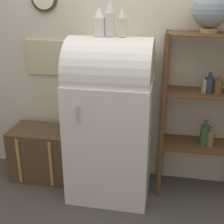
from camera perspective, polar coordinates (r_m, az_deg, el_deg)
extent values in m
plane|color=#4C4742|center=(3.11, -1.00, -15.97)|extent=(12.00, 12.00, 0.00)
cube|color=beige|center=(3.08, 1.07, 11.36)|extent=(7.00, 0.05, 2.70)
cube|color=#C6B793|center=(3.26, -11.45, 9.71)|extent=(0.48, 0.02, 0.35)
cube|color=white|center=(2.99, -0.22, -4.70)|extent=(0.75, 0.67, 1.15)
cylinder|color=white|center=(2.76, -0.24, 7.11)|extent=(0.74, 0.64, 0.64)
cylinder|color=#B7B7BC|center=(2.57, -6.31, -0.32)|extent=(0.02, 0.02, 0.15)
cube|color=brown|center=(3.42, -12.57, -7.32)|extent=(0.62, 0.40, 0.55)
cube|color=#AD8942|center=(3.33, -16.69, -8.61)|extent=(0.03, 0.01, 0.49)
cube|color=#AD8942|center=(3.19, -11.13, -9.41)|extent=(0.03, 0.01, 0.49)
cylinder|color=brown|center=(2.84, 9.17, -1.93)|extent=(0.05, 0.05, 1.55)
cylinder|color=brown|center=(3.12, 9.40, 0.28)|extent=(0.05, 0.05, 1.55)
cube|color=brown|center=(3.11, 15.67, -5.82)|extent=(0.75, 0.34, 0.02)
cube|color=brown|center=(2.92, 16.69, 3.26)|extent=(0.75, 0.34, 0.02)
cube|color=brown|center=(2.80, 17.84, 13.35)|extent=(0.75, 0.34, 0.02)
cylinder|color=#9E998E|center=(2.89, 16.82, 4.61)|extent=(0.08, 0.08, 0.12)
cylinder|color=#9E998E|center=(2.87, 16.99, 6.09)|extent=(0.03, 0.03, 0.03)
cylinder|color=#7F6647|center=(3.06, 17.54, -4.71)|extent=(0.07, 0.07, 0.15)
cylinder|color=#7F6647|center=(3.02, 17.74, -3.11)|extent=(0.03, 0.03, 0.04)
cylinder|color=#23334C|center=(2.88, 17.30, 4.75)|extent=(0.08, 0.08, 0.15)
cylinder|color=#23334C|center=(2.86, 17.51, 6.54)|extent=(0.03, 0.03, 0.04)
cylinder|color=#335B3D|center=(3.06, 16.54, -4.09)|extent=(0.08, 0.08, 0.20)
cylinder|color=#335B3D|center=(3.01, 16.78, -1.97)|extent=(0.03, 0.03, 0.05)
cylinder|color=brown|center=(2.92, 18.79, 4.46)|extent=(0.09, 0.09, 0.12)
cylinder|color=brown|center=(2.90, 18.97, 5.86)|extent=(0.03, 0.03, 0.03)
cylinder|color=#AD8942|center=(2.82, 17.28, 14.06)|extent=(0.14, 0.14, 0.04)
sphere|color=#7F939E|center=(2.80, 17.69, 17.60)|extent=(0.31, 0.31, 0.31)
cylinder|color=white|center=(2.71, -2.33, 15.33)|extent=(0.09, 0.09, 0.15)
cone|color=white|center=(2.70, -2.37, 17.82)|extent=(0.08, 0.08, 0.08)
cylinder|color=silver|center=(2.70, -0.39, 15.72)|extent=(0.08, 0.08, 0.19)
cone|color=silver|center=(2.69, -0.40, 18.87)|extent=(0.07, 0.07, 0.10)
cylinder|color=silver|center=(2.67, 1.85, 15.22)|extent=(0.08, 0.08, 0.15)
cone|color=silver|center=(2.66, 1.88, 17.72)|extent=(0.06, 0.06, 0.08)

